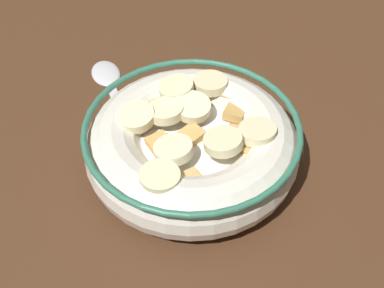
% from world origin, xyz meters
% --- Properties ---
extents(ground_plane, '(1.04, 1.04, 0.02)m').
position_xyz_m(ground_plane, '(0.00, 0.00, -0.01)').
color(ground_plane, '#472B19').
extents(cereal_bowl, '(0.20, 0.20, 0.06)m').
position_xyz_m(cereal_bowl, '(-0.00, -0.00, 0.03)').
color(cereal_bowl, silver).
rests_on(cereal_bowl, ground_plane).
extents(spoon, '(0.16, 0.08, 0.01)m').
position_xyz_m(spoon, '(-0.12, -0.10, 0.00)').
color(spoon, silver).
rests_on(spoon, ground_plane).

